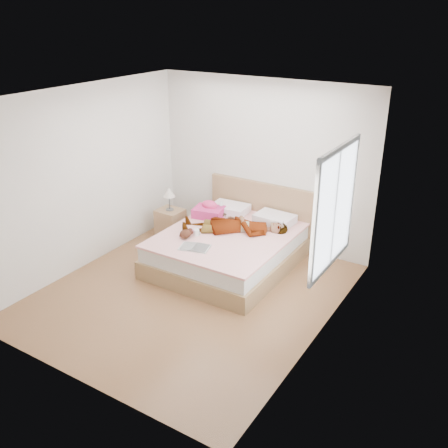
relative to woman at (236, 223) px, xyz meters
The scene contains 11 objects.
ground 1.29m from the woman, 91.37° to the right, with size 4.00×4.00×0.00m, color #4B3117.
woman is the anchor object (origin of this frame).
hair 0.73m from the woman, 141.71° to the left, with size 0.45×0.55×0.08m, color black.
phone 0.64m from the woman, 141.34° to the left, with size 0.04×0.09×0.01m, color silver.
room_shell 2.13m from the woman, 25.38° to the right, with size 4.00×4.00×4.00m.
bed 0.36m from the woman, 106.04° to the right, with size 1.80×2.08×1.00m.
towel 0.67m from the woman, 159.63° to the left, with size 0.52×0.45×0.24m.
magazine 0.84m from the woman, 101.65° to the right, with size 0.46×0.37×0.02m.
coffee_mug 0.60m from the woman, 128.57° to the right, with size 0.13×0.10×0.09m.
plush_toy 0.76m from the woman, 126.52° to the right, with size 0.18×0.25×0.13m.
nightstand 1.37m from the woman, behind, with size 0.42×0.37×0.88m.
Camera 1 is at (3.43, -4.66, 3.53)m, focal length 40.00 mm.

